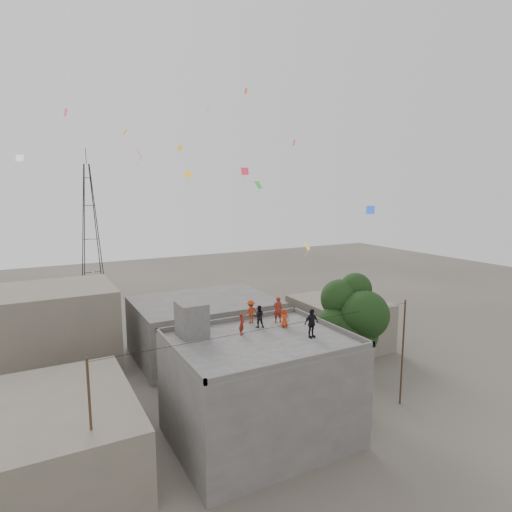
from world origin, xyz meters
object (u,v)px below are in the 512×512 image
at_px(stair_head_box, 192,319).
at_px(tree, 352,319).
at_px(person_red_adult, 278,310).
at_px(person_dark_adult, 311,323).
at_px(transmission_tower, 90,232).

bearing_deg(stair_head_box, tree, -10.74).
bearing_deg(tree, person_red_adult, 159.75).
relative_size(stair_head_box, person_red_adult, 1.17).
bearing_deg(stair_head_box, person_dark_adult, -31.10).
bearing_deg(transmission_tower, tree, -73.91).
xyz_separation_m(transmission_tower, person_red_adult, (6.60, -37.64, -2.12)).
xyz_separation_m(stair_head_box, person_dark_adult, (6.04, -3.64, -0.14)).
distance_m(tree, person_dark_adult, 4.89).
height_order(person_red_adult, person_dark_adult, person_dark_adult).
xyz_separation_m(transmission_tower, person_dark_adult, (6.84, -41.04, -2.11)).
bearing_deg(tree, transmission_tower, 106.09).
bearing_deg(person_dark_adult, stair_head_box, 143.67).
distance_m(stair_head_box, person_red_adult, 5.80).
bearing_deg(tree, stair_head_box, 169.26).
bearing_deg(transmission_tower, person_red_adult, -80.06).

